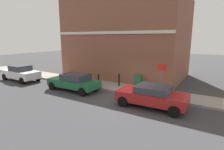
% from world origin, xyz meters
% --- Properties ---
extents(ground, '(80.00, 80.00, 0.00)m').
position_xyz_m(ground, '(0.00, 0.00, 0.00)').
color(ground, '#38383A').
extents(sidewalk, '(2.21, 30.00, 0.15)m').
position_xyz_m(sidewalk, '(2.10, 6.00, 0.07)').
color(sidewalk, gray).
rests_on(sidewalk, ground).
extents(corner_building, '(7.90, 11.65, 7.80)m').
position_xyz_m(corner_building, '(7.10, 3.83, 3.90)').
color(corner_building, brown).
rests_on(corner_building, ground).
extents(car_red, '(2.01, 4.14, 1.31)m').
position_xyz_m(car_red, '(-0.35, -1.66, 0.70)').
color(car_red, maroon).
rests_on(car_red, ground).
extents(car_green, '(1.85, 4.22, 1.34)m').
position_xyz_m(car_green, '(-0.23, 4.73, 0.71)').
color(car_green, '#195933').
rests_on(car_green, ground).
extents(car_white, '(1.88, 4.14, 1.49)m').
position_xyz_m(car_white, '(-0.46, 11.44, 0.76)').
color(car_white, silver).
rests_on(car_white, ground).
extents(utility_cabinet, '(0.46, 0.61, 1.15)m').
position_xyz_m(utility_cabinet, '(2.21, 0.36, 0.68)').
color(utility_cabinet, '#1E4C28').
rests_on(utility_cabinet, sidewalk).
extents(bollard_near_cabinet, '(0.14, 0.14, 1.04)m').
position_xyz_m(bollard_near_cabinet, '(2.31, 2.10, 0.70)').
color(bollard_near_cabinet, black).
rests_on(bollard_near_cabinet, sidewalk).
extents(bollard_far_kerb, '(0.14, 0.14, 1.04)m').
position_xyz_m(bollard_far_kerb, '(1.24, 3.42, 0.70)').
color(bollard_far_kerb, black).
rests_on(bollard_far_kerb, sidewalk).
extents(street_sign, '(0.08, 0.60, 2.30)m').
position_xyz_m(street_sign, '(1.24, -1.71, 1.66)').
color(street_sign, '#59595B').
rests_on(street_sign, sidewalk).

